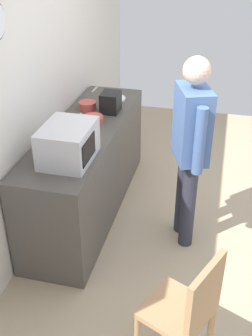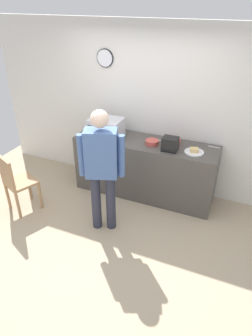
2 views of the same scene
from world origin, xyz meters
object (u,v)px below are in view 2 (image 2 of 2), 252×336
at_px(sandwich_plate, 194,151).
at_px(toaster, 170,144).
at_px(salad_bowl, 152,142).
at_px(microwave, 106,128).
at_px(person_standing, 102,164).
at_px(spoon_utensil, 161,140).
at_px(wooden_chair, 16,181).
at_px(cereal_bowl, 174,141).
at_px(fork_utensil, 214,147).

relative_size(sandwich_plate, toaster, 1.25).
relative_size(salad_bowl, toaster, 0.91).
height_order(microwave, person_standing, person_standing).
height_order(spoon_utensil, wooden_chair, spoon_utensil).
height_order(salad_bowl, wooden_chair, salad_bowl).
xyz_separation_m(toaster, spoon_utensil, (-0.21, 0.27, -0.10)).
xyz_separation_m(cereal_bowl, person_standing, (-0.64, -1.13, 0.04)).
bearing_deg(cereal_bowl, person_standing, -119.77).
height_order(sandwich_plate, wooden_chair, sandwich_plate).
height_order(salad_bowl, toaster, toaster).
bearing_deg(person_standing, spoon_utensil, 69.13).
bearing_deg(person_standing, wooden_chair, -173.15).
bearing_deg(salad_bowl, spoon_utensil, 62.20).
xyz_separation_m(microwave, spoon_utensil, (0.84, 0.21, -0.15)).
bearing_deg(toaster, wooden_chair, -152.43).
height_order(sandwich_plate, person_standing, person_standing).
distance_m(spoon_utensil, wooden_chair, 2.25).
bearing_deg(microwave, cereal_bowl, 10.27).
distance_m(salad_bowl, spoon_utensil, 0.20).
relative_size(fork_utensil, person_standing, 0.10).
bearing_deg(wooden_chair, person_standing, 6.85).
distance_m(salad_bowl, cereal_bowl, 0.34).
relative_size(sandwich_plate, cereal_bowl, 1.53).
xyz_separation_m(cereal_bowl, wooden_chair, (-1.99, -1.29, -0.45)).
bearing_deg(wooden_chair, spoon_utensil, 36.20).
relative_size(cereal_bowl, fork_utensil, 1.05).
height_order(toaster, wooden_chair, toaster).
bearing_deg(person_standing, microwave, 113.19).
bearing_deg(wooden_chair, microwave, 49.23).
height_order(fork_utensil, spoon_utensil, same).
bearing_deg(microwave, spoon_utensil, 13.93).
xyz_separation_m(salad_bowl, cereal_bowl, (0.30, 0.15, 0.01)).
relative_size(microwave, toaster, 2.27).
xyz_separation_m(fork_utensil, spoon_utensil, (-0.78, -0.08, 0.00)).
distance_m(fork_utensil, person_standing, 1.73).
bearing_deg(sandwich_plate, wooden_chair, -154.57).
distance_m(sandwich_plate, wooden_chair, 2.62).
distance_m(spoon_utensil, person_standing, 1.23).
bearing_deg(person_standing, sandwich_plate, 43.93).
relative_size(microwave, person_standing, 0.29).
height_order(sandwich_plate, toaster, toaster).
bearing_deg(spoon_utensil, cereal_bowl, -5.07).
relative_size(toaster, wooden_chair, 0.23).
bearing_deg(spoon_utensil, person_standing, -110.87).
xyz_separation_m(microwave, fork_utensil, (1.62, 0.29, -0.15)).
bearing_deg(toaster, salad_bowl, 162.51).
bearing_deg(person_standing, cereal_bowl, 60.23).
xyz_separation_m(microwave, toaster, (1.04, -0.06, -0.05)).
height_order(salad_bowl, person_standing, person_standing).
bearing_deg(fork_utensil, salad_bowl, -163.59).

